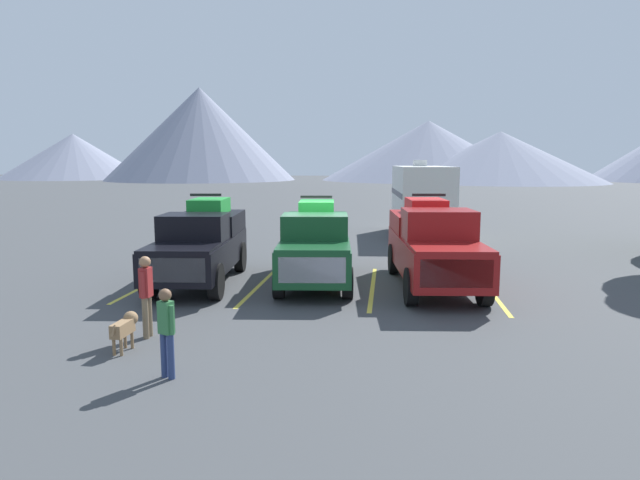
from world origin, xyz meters
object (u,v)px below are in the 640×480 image
Objects in this scene: person_a at (146,291)px; dog at (126,326)px; pickup_truck_a at (201,242)px; pickup_truck_c at (433,244)px; person_b at (166,327)px; camper_trailer_a at (421,196)px; pickup_truck_b at (316,244)px.

dog is (-0.09, -0.78, -0.50)m from person_a.
pickup_truck_a is 6.78m from pickup_truck_c.
pickup_truck_a reaches higher than person_b.
person_a is at bearing -111.45° from camper_trailer_a.
camper_trailer_a is at bearing 68.55° from person_a.
pickup_truck_a is 6.08m from dog.
person_b is at bearing -105.72° from camper_trailer_a.
camper_trailer_a is (7.05, 11.08, 0.72)m from pickup_truck_a.
camper_trailer_a is 19.07m from person_b.
pickup_truck_b is 3.41m from pickup_truck_c.
pickup_truck_c is 10.82m from camper_trailer_a.
pickup_truck_c is at bearing 45.36° from dog.
person_b is (1.25, -2.02, -0.09)m from person_a.
pickup_truck_a is 13.15m from camper_trailer_a.
person_a is (-6.13, -5.52, -0.26)m from pickup_truck_c.
camper_trailer_a is at bearing 57.51° from pickup_truck_a.
pickup_truck_a is at bearing 97.00° from person_a.
person_b reaches higher than dog.
pickup_truck_c is at bearing -91.48° from camper_trailer_a.
pickup_truck_c is 8.98m from person_b.
camper_trailer_a reaches higher than pickup_truck_b.
dog is at bearing -96.26° from person_a.
person_a is at bearing -83.00° from pickup_truck_a.
person_a is at bearing 83.74° from dog.
person_a is at bearing 121.82° from person_b.
pickup_truck_a is at bearing 95.30° from dog.
camper_trailer_a reaches higher than dog.
pickup_truck_b is at bearing 7.51° from pickup_truck_a.
pickup_truck_b reaches higher than person_b.
pickup_truck_a is 3.76× the size of person_b.
camper_trailer_a reaches higher than person_a.
pickup_truck_b reaches higher than dog.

